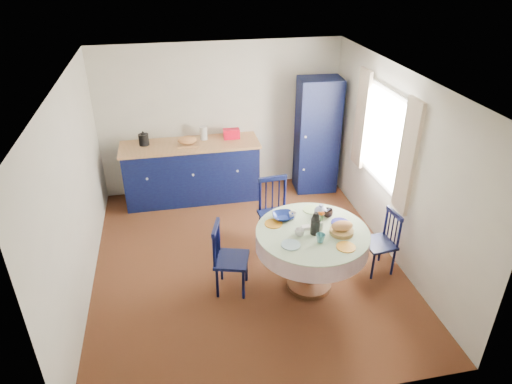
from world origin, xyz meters
TOP-DOWN VIEW (x-y plane):
  - floor at (0.00, 0.00)m, footprint 4.50×4.50m
  - ceiling at (0.00, 0.00)m, footprint 4.50×4.50m
  - wall_back at (0.00, 2.25)m, footprint 4.00×0.02m
  - wall_left at (-2.00, 0.00)m, footprint 0.02×4.50m
  - wall_right at (2.00, 0.00)m, footprint 0.02×4.50m
  - window at (1.95, 0.30)m, footprint 0.10×1.74m
  - kitchen_counter at (-0.56, 1.90)m, footprint 2.22×0.69m
  - pantry_cabinet at (1.56, 1.85)m, footprint 0.71×0.53m
  - dining_table at (0.70, -0.65)m, footprint 1.35×1.35m
  - chair_left at (-0.30, -0.52)m, footprint 0.50×0.51m
  - chair_far at (0.48, 0.33)m, footprint 0.48×0.46m
  - chair_right at (1.69, -0.52)m, footprint 0.40×0.42m
  - mug_a at (0.51, -0.71)m, footprint 0.11×0.11m
  - mug_b at (0.71, -0.88)m, footprint 0.11×0.11m
  - mug_c at (0.98, -0.38)m, footprint 0.13×0.13m
  - mug_d at (0.53, -0.34)m, footprint 0.09×0.09m
  - cobalt_bowl at (0.42, -0.32)m, footprint 0.26×0.26m

SIDE VIEW (x-z plane):
  - floor at x=0.00m, z-range 0.00..0.00m
  - chair_right at x=1.69m, z-range 0.01..0.87m
  - chair_left at x=-0.30m, z-range 0.01..0.94m
  - kitchen_counter at x=-0.56m, z-range -0.11..1.12m
  - chair_far at x=0.48m, z-range 0.01..1.01m
  - dining_table at x=0.70m, z-range 0.14..1.24m
  - cobalt_bowl at x=0.42m, z-range 0.82..0.88m
  - mug_a at x=0.51m, z-range 0.82..0.91m
  - mug_d at x=0.53m, z-range 0.82..0.91m
  - mug_c at x=0.98m, z-range 0.82..0.92m
  - mug_b at x=0.71m, z-range 0.82..0.92m
  - pantry_cabinet at x=1.56m, z-range 0.00..1.95m
  - wall_back at x=0.00m, z-range 0.00..2.50m
  - wall_left at x=-2.00m, z-range 0.00..2.50m
  - wall_right at x=2.00m, z-range 0.00..2.50m
  - window at x=1.95m, z-range 0.80..2.25m
  - ceiling at x=0.00m, z-range 2.50..2.50m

